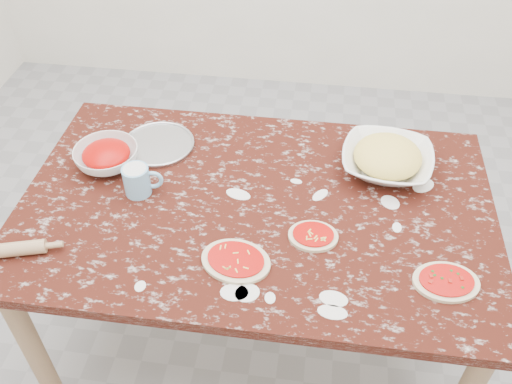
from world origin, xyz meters
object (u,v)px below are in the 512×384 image
object	(u,v)px
pizza_tray	(159,145)
cheese_bowl	(387,161)
flour_mug	(138,180)
rolling_pin	(8,250)
sauce_bowl	(107,157)
worktable	(256,220)

from	to	relation	value
pizza_tray	cheese_bowl	world-z (taller)	cheese_bowl
flour_mug	rolling_pin	xyz separation A→B (m)	(-0.31, -0.33, -0.03)
sauce_bowl	flour_mug	world-z (taller)	flour_mug
sauce_bowl	cheese_bowl	world-z (taller)	cheese_bowl
pizza_tray	flour_mug	xyz separation A→B (m)	(0.01, -0.26, 0.05)
pizza_tray	flour_mug	world-z (taller)	flour_mug
pizza_tray	sauce_bowl	distance (m)	0.20
worktable	sauce_bowl	xyz separation A→B (m)	(-0.56, 0.12, 0.12)
cheese_bowl	rolling_pin	world-z (taller)	cheese_bowl
worktable	flour_mug	bearing A→B (deg)	-179.65
pizza_tray	cheese_bowl	size ratio (longest dim) A/B	0.83
pizza_tray	rolling_pin	size ratio (longest dim) A/B	1.19
pizza_tray	sauce_bowl	size ratio (longest dim) A/B	1.16
sauce_bowl	rolling_pin	bearing A→B (deg)	-108.81
rolling_pin	flour_mug	bearing A→B (deg)	46.54
sauce_bowl	flour_mug	size ratio (longest dim) A/B	1.70
sauce_bowl	rolling_pin	distance (m)	0.48
worktable	rolling_pin	size ratio (longest dim) A/B	7.16
pizza_tray	cheese_bowl	bearing A→B (deg)	-1.44
cheese_bowl	flour_mug	size ratio (longest dim) A/B	2.38
sauce_bowl	worktable	bearing A→B (deg)	-12.46
worktable	cheese_bowl	bearing A→B (deg)	28.35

